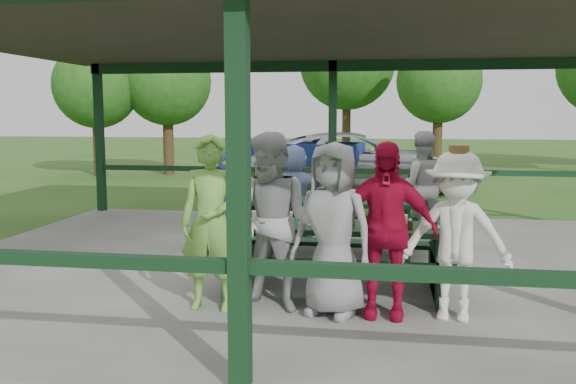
% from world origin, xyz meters
% --- Properties ---
extents(ground, '(90.00, 90.00, 0.00)m').
position_xyz_m(ground, '(0.00, 0.00, 0.00)').
color(ground, '#28541A').
rests_on(ground, ground).
extents(concrete_slab, '(10.00, 8.00, 0.10)m').
position_xyz_m(concrete_slab, '(0.00, 0.00, 0.05)').
color(concrete_slab, '#61615C').
rests_on(concrete_slab, ground).
extents(pavilion_structure, '(10.60, 8.60, 3.24)m').
position_xyz_m(pavilion_structure, '(0.00, 0.00, 3.17)').
color(pavilion_structure, black).
rests_on(pavilion_structure, concrete_slab).
extents(picnic_table_near, '(2.60, 1.39, 0.75)m').
position_xyz_m(picnic_table_near, '(0.48, -1.20, 0.57)').
color(picnic_table_near, black).
rests_on(picnic_table_near, concrete_slab).
extents(picnic_table_far, '(2.68, 1.39, 0.75)m').
position_xyz_m(picnic_table_far, '(0.19, 0.80, 0.58)').
color(picnic_table_far, black).
rests_on(picnic_table_far, concrete_slab).
extents(table_setting, '(2.30, 0.45, 0.10)m').
position_xyz_m(table_setting, '(0.61, -1.16, 0.88)').
color(table_setting, white).
rests_on(table_setting, picnic_table_near).
extents(contestant_green, '(0.66, 0.43, 1.79)m').
position_xyz_m(contestant_green, '(-0.71, -2.10, 1.00)').
color(contestant_green, '#6AA140').
rests_on(contestant_green, concrete_slab).
extents(contestant_grey_left, '(1.05, 0.92, 1.82)m').
position_xyz_m(contestant_grey_left, '(-0.08, -2.02, 1.01)').
color(contestant_grey_left, '#99999C').
rests_on(contestant_grey_left, concrete_slab).
extents(contestant_grey_mid, '(0.98, 0.80, 1.73)m').
position_xyz_m(contestant_grey_mid, '(0.53, -2.09, 0.96)').
color(contestant_grey_mid, gray).
rests_on(contestant_grey_mid, concrete_slab).
extents(contestant_red, '(1.04, 0.47, 1.74)m').
position_xyz_m(contestant_red, '(1.02, -2.04, 0.97)').
color(contestant_red, '#A90A2D').
rests_on(contestant_red, concrete_slab).
extents(contestant_white_fedora, '(1.14, 0.76, 1.70)m').
position_xyz_m(contestant_white_fedora, '(1.71, -2.04, 0.93)').
color(contestant_white_fedora, silver).
rests_on(contestant_white_fedora, concrete_slab).
extents(spectator_lblue, '(1.42, 0.52, 1.51)m').
position_xyz_m(spectator_lblue, '(-0.42, 1.68, 0.86)').
color(spectator_lblue, '#869CD0').
rests_on(spectator_lblue, concrete_slab).
extents(spectator_blue, '(0.63, 0.42, 1.72)m').
position_xyz_m(spectator_blue, '(-1.57, 2.30, 0.96)').
color(spectator_blue, '#4560B5').
rests_on(spectator_blue, concrete_slab).
extents(spectator_grey, '(0.90, 0.73, 1.73)m').
position_xyz_m(spectator_grey, '(1.57, 1.71, 0.97)').
color(spectator_grey, '#98989B').
rests_on(spectator_grey, concrete_slab).
extents(pickup_truck, '(6.18, 3.67, 1.61)m').
position_xyz_m(pickup_truck, '(0.20, 8.32, 0.80)').
color(pickup_truck, silver).
rests_on(pickup_truck, ground).
extents(farm_trailer, '(4.22, 2.12, 1.47)m').
position_xyz_m(farm_trailer, '(-1.13, 7.59, 0.73)').
color(farm_trailer, navy).
rests_on(farm_trailer, ground).
extents(tree_far_left, '(3.02, 3.02, 4.71)m').
position_xyz_m(tree_far_left, '(-6.44, 12.24, 3.18)').
color(tree_far_left, '#322214').
rests_on(tree_far_left, ground).
extents(tree_left, '(4.01, 4.01, 6.27)m').
position_xyz_m(tree_left, '(-0.66, 17.96, 4.25)').
color(tree_left, '#322214').
rests_on(tree_left, ground).
extents(tree_mid, '(3.11, 3.11, 4.86)m').
position_xyz_m(tree_mid, '(2.90, 15.36, 3.28)').
color(tree_mid, '#322214').
rests_on(tree_mid, ground).
extents(tree_edge_left, '(2.86, 2.86, 4.47)m').
position_xyz_m(tree_edge_left, '(-8.64, 11.46, 3.02)').
color(tree_edge_left, '#322214').
rests_on(tree_edge_left, ground).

